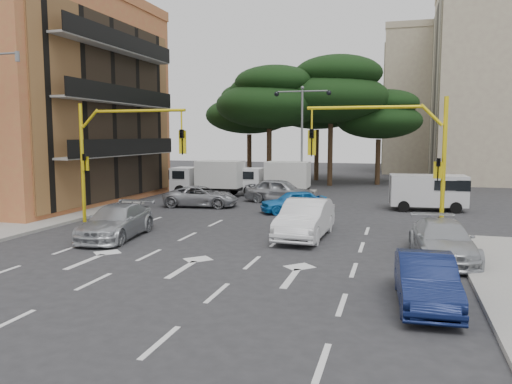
% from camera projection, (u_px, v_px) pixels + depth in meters
% --- Properties ---
extents(ground, '(120.00, 120.00, 0.00)m').
position_uv_depth(ground, '(231.00, 239.00, 21.31)').
color(ground, '#28282B').
rests_on(ground, ground).
extents(median_strip, '(1.40, 6.00, 0.15)m').
position_uv_depth(median_strip, '(301.00, 195.00, 36.58)').
color(median_strip, gray).
rests_on(median_strip, ground).
extents(apartment_orange, '(15.19, 16.15, 13.70)m').
position_uv_depth(apartment_orange, '(13.00, 98.00, 33.09)').
color(apartment_orange, '#B85939').
rests_on(apartment_orange, ground).
extents(apartment_beige_far, '(16.20, 12.15, 16.70)m').
position_uv_depth(apartment_beige_far, '(455.00, 102.00, 58.82)').
color(apartment_beige_far, tan).
rests_on(apartment_beige_far, ground).
extents(pine_left_near, '(9.15, 9.15, 10.23)m').
position_uv_depth(pine_left_near, '(270.00, 98.00, 42.49)').
color(pine_left_near, '#382616').
rests_on(pine_left_near, ground).
extents(pine_center, '(9.98, 9.98, 11.16)m').
position_uv_depth(pine_center, '(332.00, 90.00, 42.95)').
color(pine_center, '#382616').
rests_on(pine_center, ground).
extents(pine_left_far, '(8.32, 8.32, 9.30)m').
position_uv_depth(pine_left_far, '(250.00, 109.00, 47.21)').
color(pine_left_far, '#382616').
rests_on(pine_left_far, ground).
extents(pine_right, '(7.49, 7.49, 8.37)m').
position_uv_depth(pine_right, '(380.00, 115.00, 44.00)').
color(pine_right, '#382616').
rests_on(pine_right, ground).
extents(pine_back, '(9.15, 9.15, 10.23)m').
position_uv_depth(pine_back, '(318.00, 102.00, 48.35)').
color(pine_back, '#382616').
rests_on(pine_back, ground).
extents(signal_mast_right, '(5.79, 0.37, 6.00)m').
position_uv_depth(signal_mast_right, '(399.00, 148.00, 20.90)').
color(signal_mast_right, yellow).
rests_on(signal_mast_right, ground).
extents(signal_mast_left, '(5.79, 0.37, 6.00)m').
position_uv_depth(signal_mast_left, '(113.00, 146.00, 24.63)').
color(signal_mast_left, yellow).
rests_on(signal_mast_left, ground).
extents(street_lamp_center, '(4.16, 0.36, 7.77)m').
position_uv_depth(street_lamp_center, '(302.00, 121.00, 35.97)').
color(street_lamp_center, slate).
rests_on(street_lamp_center, median_strip).
extents(car_white_hatch, '(1.94, 5.09, 1.65)m').
position_uv_depth(car_white_hatch, '(305.00, 219.00, 21.54)').
color(car_white_hatch, white).
rests_on(car_white_hatch, ground).
extents(car_blue_compact, '(4.04, 3.24, 1.29)m').
position_uv_depth(car_blue_compact, '(294.00, 202.00, 28.45)').
color(car_blue_compact, blue).
rests_on(car_blue_compact, ground).
extents(car_silver_wagon, '(2.55, 5.11, 1.43)m').
position_uv_depth(car_silver_wagon, '(116.00, 222.00, 21.56)').
color(car_silver_wagon, '#A6A9AE').
rests_on(car_silver_wagon, ground).
extents(car_silver_cross_a, '(4.82, 2.67, 1.28)m').
position_uv_depth(car_silver_cross_a, '(201.00, 196.00, 30.96)').
color(car_silver_cross_a, '#96979D').
rests_on(car_silver_cross_a, ground).
extents(car_silver_cross_b, '(4.81, 2.39, 1.58)m').
position_uv_depth(car_silver_cross_b, '(280.00, 191.00, 32.90)').
color(car_silver_cross_b, '#979A9F').
rests_on(car_silver_cross_b, ground).
extents(car_navy_parked, '(1.66, 4.12, 1.33)m').
position_uv_depth(car_navy_parked, '(426.00, 280.00, 13.00)').
color(car_navy_parked, '#0C1640').
rests_on(car_navy_parked, ground).
extents(car_silver_parked, '(2.43, 4.97, 1.39)m').
position_uv_depth(car_silver_parked, '(443.00, 240.00, 17.81)').
color(car_silver_parked, '#A7ABAF').
rests_on(car_silver_parked, ground).
extents(van_white, '(4.46, 2.35, 2.15)m').
position_uv_depth(van_white, '(428.00, 192.00, 29.36)').
color(van_white, silver).
rests_on(van_white, ground).
extents(box_truck_a, '(5.29, 2.28, 2.59)m').
position_uv_depth(box_truck_a, '(208.00, 178.00, 36.32)').
color(box_truck_a, silver).
rests_on(box_truck_a, ground).
extents(box_truck_b, '(5.15, 2.26, 2.51)m').
position_uv_depth(box_truck_b, '(275.00, 179.00, 36.47)').
color(box_truck_b, silver).
rests_on(box_truck_b, ground).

